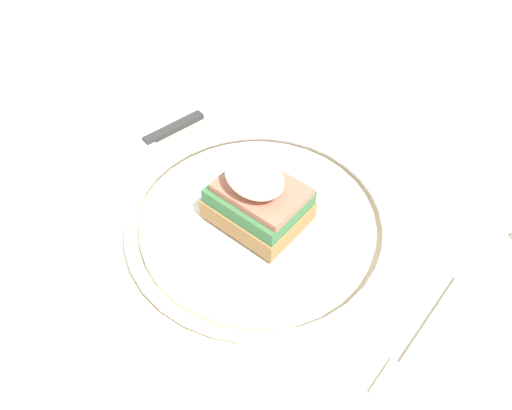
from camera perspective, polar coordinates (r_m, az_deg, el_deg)
name	(u,v)px	position (r m, az deg, el deg)	size (l,w,h in m)	color
dining_table	(250,280)	(0.61, -0.69, -8.58)	(0.89, 0.89, 0.73)	#C6B28E
plate	(256,223)	(0.50, 0.00, -2.04)	(0.27, 0.27, 0.02)	silver
sandwich	(257,198)	(0.47, 0.07, 0.85)	(0.09, 0.07, 0.08)	#9E703D
fork	(420,342)	(0.46, 18.19, -14.69)	(0.02, 0.15, 0.00)	silver
knife	(146,142)	(0.61, -12.44, 7.01)	(0.05, 0.19, 0.01)	#2D2D2D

